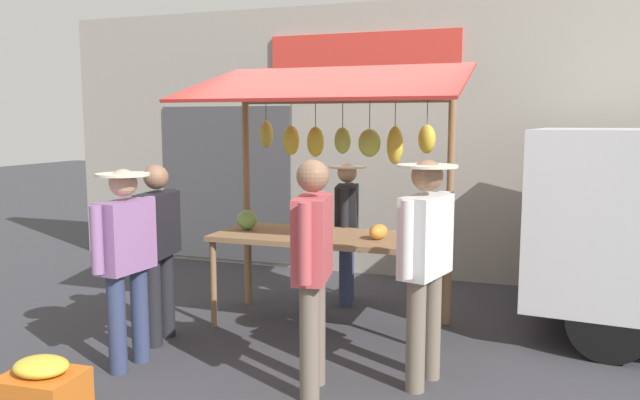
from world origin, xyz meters
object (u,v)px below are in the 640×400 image
(shopper_in_grey_tee, at_px, (126,253))
(produce_crate_near, at_px, (43,391))
(vendor_with_sunhat, at_px, (347,223))
(shopper_with_ponytail, at_px, (158,241))
(market_stall, at_px, (331,163))
(shopper_with_shopping_bag, at_px, (426,253))
(shopper_in_striped_shirt, at_px, (313,259))

(shopper_in_grey_tee, xyz_separation_m, produce_crate_near, (0.01, 0.92, -0.74))
(vendor_with_sunhat, bearing_deg, shopper_with_ponytail, -48.46)
(shopper_with_ponytail, distance_m, shopper_in_grey_tee, 0.59)
(vendor_with_sunhat, relative_size, shopper_in_grey_tee, 0.95)
(market_stall, height_order, vendor_with_sunhat, market_stall)
(shopper_with_ponytail, distance_m, produce_crate_near, 1.67)
(market_stall, bearing_deg, vendor_with_sunhat, -85.87)
(shopper_with_shopping_bag, bearing_deg, vendor_with_sunhat, 47.17)
(vendor_with_sunhat, distance_m, shopper_with_ponytail, 2.06)
(market_stall, distance_m, shopper_in_striped_shirt, 1.64)
(market_stall, xyz_separation_m, produce_crate_near, (1.20, 2.45, -1.36))
(market_stall, height_order, shopper_in_striped_shirt, market_stall)
(shopper_in_striped_shirt, relative_size, shopper_with_ponytail, 1.07)
(market_stall, relative_size, produce_crate_near, 4.85)
(vendor_with_sunhat, bearing_deg, shopper_in_striped_shirt, -1.47)
(market_stall, xyz_separation_m, shopper_in_striped_shirt, (-0.34, 1.49, -0.57))
(market_stall, xyz_separation_m, shopper_in_grey_tee, (1.19, 1.54, -0.63))
(shopper_in_grey_tee, bearing_deg, shopper_with_ponytail, 15.30)
(shopper_in_grey_tee, bearing_deg, produce_crate_near, -174.83)
(shopper_with_shopping_bag, bearing_deg, shopper_with_ponytail, 101.40)
(vendor_with_sunhat, xyz_separation_m, shopper_with_shopping_bag, (-1.13, 1.81, 0.12))
(shopper_with_ponytail, xyz_separation_m, produce_crate_near, (-0.08, 1.50, -0.71))
(market_stall, bearing_deg, shopper_in_grey_tee, 52.24)
(produce_crate_near, bearing_deg, shopper_with_shopping_bag, -149.50)
(shopper_in_grey_tee, bearing_deg, market_stall, -31.85)
(shopper_with_shopping_bag, height_order, shopper_in_grey_tee, shopper_with_shopping_bag)
(market_stall, distance_m, vendor_with_sunhat, 0.98)
(shopper_with_shopping_bag, relative_size, shopper_in_grey_tee, 1.06)
(shopper_with_ponytail, relative_size, shopper_in_grey_tee, 1.00)
(market_stall, xyz_separation_m, shopper_with_ponytail, (1.29, 0.95, -0.65))
(market_stall, relative_size, shopper_with_shopping_bag, 1.49)
(vendor_with_sunhat, height_order, produce_crate_near, vendor_with_sunhat)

